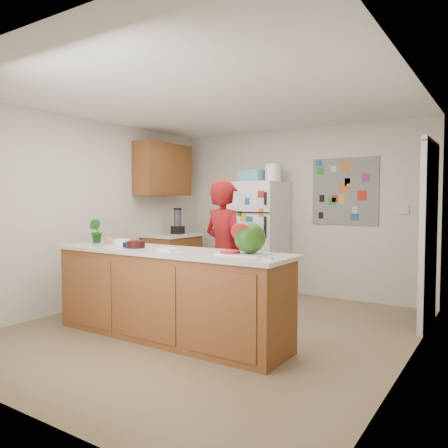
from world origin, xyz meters
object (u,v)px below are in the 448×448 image
Objects in this scene: person at (225,253)px; watermelon at (250,238)px; refrigerator at (258,238)px; cherry_bowl at (136,245)px.

person is 5.75× the size of watermelon.
refrigerator reaches higher than person.
watermelon is at bearing -62.98° from refrigerator.
person is at bearing 137.30° from watermelon.
refrigerator is at bearing 87.15° from cherry_bowl.
cherry_bowl is (-0.12, -2.46, 0.11)m from refrigerator.
refrigerator is at bearing 117.02° from watermelon.
watermelon reaches higher than cherry_bowl.
watermelon is 1.46× the size of cherry_bowl.
watermelon is (1.18, -2.31, 0.23)m from refrigerator.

